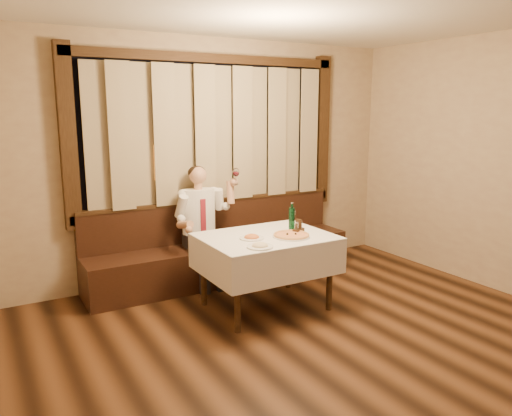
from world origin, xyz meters
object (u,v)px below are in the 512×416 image
pizza (291,235)px  cruet_caddy (299,228)px  dining_table (266,246)px  seated_man (202,217)px  green_bottle (292,218)px  pasta_red (252,236)px  banquette (221,253)px  pasta_cream (260,244)px

pizza → cruet_caddy: bearing=33.6°
dining_table → seated_man: 0.99m
dining_table → green_bottle: 0.42m
pasta_red → green_bottle: bearing=10.6°
banquette → seated_man: seated_man is taller
green_bottle → cruet_caddy: (-0.00, -0.13, -0.07)m
pasta_cream → cruet_caddy: 0.68m
pasta_red → seated_man: size_ratio=0.17×
banquette → green_bottle: 1.17m
green_bottle → seated_man: size_ratio=0.21×
dining_table → banquette: bearing=90.0°
pasta_cream → seated_man: seated_man is taller
banquette → cruet_caddy: bearing=-72.5°
banquette → green_bottle: size_ratio=11.02×
pizza → green_bottle: green_bottle is taller
banquette → pasta_cream: bearing=-101.2°
dining_table → pizza: size_ratio=3.43×
pizza → pasta_cream: 0.49m
dining_table → seated_man: (-0.28, 0.94, 0.15)m
pasta_cream → cruet_caddy: bearing=24.2°
seated_man → banquette: bearing=17.6°
pizza → seated_man: 1.20m
pizza → green_bottle: (0.16, 0.23, 0.11)m
pizza → banquette: bearing=98.9°
banquette → pasta_cream: (-0.27, -1.37, 0.48)m
pasta_red → pasta_cream: 0.31m
pasta_red → cruet_caddy: 0.53m
green_bottle → pizza: bearing=-124.5°
banquette → cruet_caddy: (0.34, -1.09, 0.50)m
green_bottle → banquette: bearing=109.7°
pasta_red → seated_man: 0.98m
green_bottle → seated_man: (-0.62, 0.88, -0.08)m
dining_table → seated_man: seated_man is taller
dining_table → pasta_red: (-0.19, -0.04, 0.14)m
pasta_cream → cruet_caddy: cruet_caddy is taller
banquette → pasta_cream: size_ratio=13.12×
pasta_red → pasta_cream: size_ratio=0.97×
pizza → pasta_cream: bearing=-159.4°
dining_table → pizza: pizza is taller
pizza → pasta_red: 0.40m
green_bottle → seated_man: 1.08m
cruet_caddy → seated_man: (-0.62, 1.00, -0.01)m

